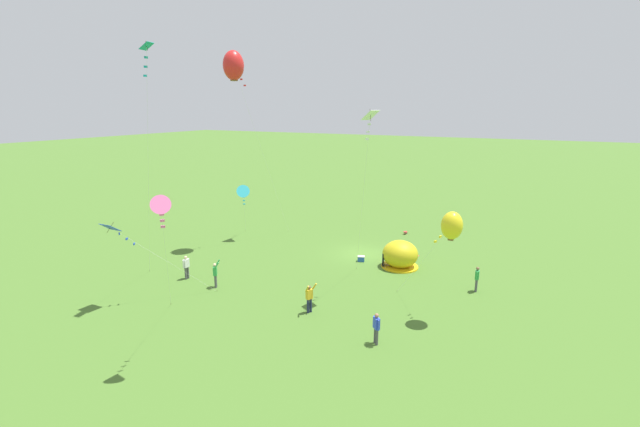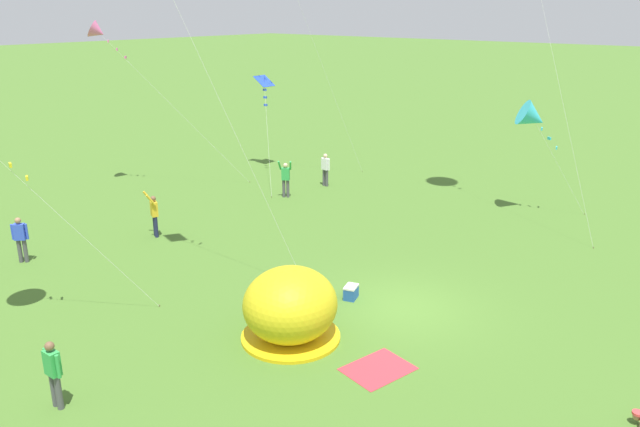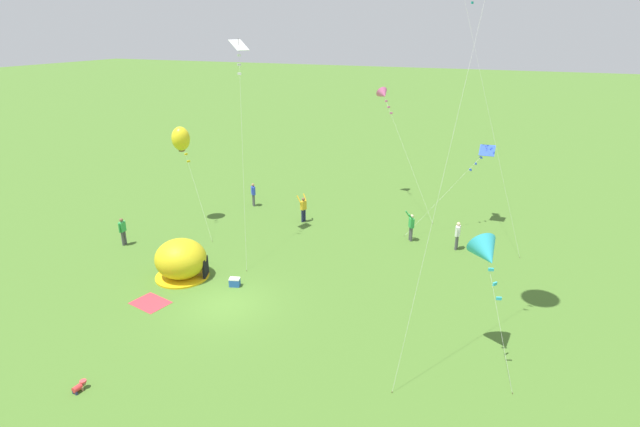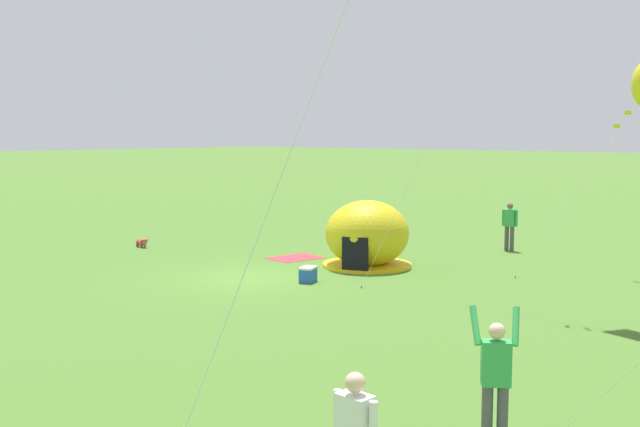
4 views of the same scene
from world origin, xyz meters
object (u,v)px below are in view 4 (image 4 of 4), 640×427
object	(u,v)px
cooler_box	(308,274)
popup_tent	(367,235)
person_arms_raised	(496,376)
toddler_crawling	(142,242)
person_strolling	(510,224)

from	to	relation	value
cooler_box	popup_tent	bearing A→B (deg)	-176.38
popup_tent	person_arms_raised	bearing A→B (deg)	43.07
toddler_crawling	person_strolling	xyz separation A→B (m)	(-7.91, 10.77, 0.79)
person_arms_raised	person_strolling	bearing A→B (deg)	-155.21
cooler_box	person_arms_raised	size ratio (longest dim) A/B	0.33
cooler_box	toddler_crawling	size ratio (longest dim) A/B	1.12
person_arms_raised	person_strolling	xyz separation A→B (m)	(-15.88, -7.34, -0.03)
popup_tent	cooler_box	world-z (taller)	popup_tent
person_arms_raised	person_strolling	world-z (taller)	person_arms_raised
toddler_crawling	person_arms_raised	xyz separation A→B (m)	(7.98, 18.11, 0.82)
cooler_box	person_strolling	size ratio (longest dim) A/B	0.36
popup_tent	toddler_crawling	world-z (taller)	popup_tent
person_arms_raised	popup_tent	bearing A→B (deg)	-136.93
cooler_box	person_strolling	world-z (taller)	person_strolling
person_arms_raised	person_strolling	size ratio (longest dim) A/B	1.10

